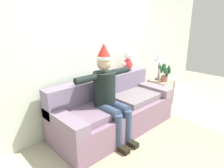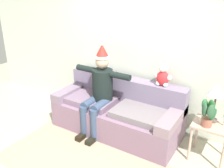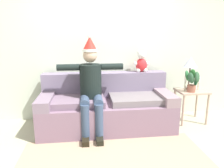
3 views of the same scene
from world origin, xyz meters
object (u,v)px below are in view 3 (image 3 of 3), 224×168
person_seated (91,84)px  teddy_bear (142,62)px  couch (107,107)px  side_table (191,96)px  candle_tall (185,81)px  table_lamp (190,64)px  potted_plant (192,80)px  candle_short (199,82)px

person_seated → teddy_bear: bearing=25.6°
couch → person_seated: person_seated is taller
side_table → candle_tall: 0.31m
teddy_bear → person_seated: bearing=-154.4°
table_lamp → candle_tall: (-0.12, -0.10, -0.28)m
teddy_bear → potted_plant: teddy_bear is taller
person_seated → potted_plant: bearing=3.2°
couch → person_seated: bearing=-146.9°
person_seated → potted_plant: size_ratio=3.93×
potted_plant → candle_short: bearing=35.2°
candle_tall → candle_short: candle_tall is taller
teddy_bear → side_table: size_ratio=0.66×
side_table → person_seated: bearing=-173.8°
side_table → table_lamp: size_ratio=1.00×
teddy_bear → candle_tall: teddy_bear is taller
couch → side_table: couch is taller
person_seated → candle_tall: 1.63m
candle_tall → candle_short: (0.28, 0.06, -0.03)m
side_table → couch: bearing=-179.1°
side_table → candle_short: (0.14, 0.04, 0.25)m
side_table → potted_plant: size_ratio=1.48×
couch → person_seated: (-0.26, -0.17, 0.44)m
person_seated → table_lamp: (1.73, 0.28, 0.25)m
teddy_bear → candle_short: size_ratio=1.71×
table_lamp → candle_tall: size_ratio=2.13×
table_lamp → candle_short: 0.35m
potted_plant → side_table: bearing=60.3°
candle_tall → teddy_bear: bearing=159.7°
side_table → table_lamp: 0.57m
teddy_bear → candle_short: bearing=-11.6°
teddy_bear → table_lamp: (0.83, -0.16, -0.02)m
couch → potted_plant: bearing=-2.9°
person_seated → side_table: bearing=6.2°
couch → candle_tall: (1.36, 0.00, 0.41)m
potted_plant → teddy_bear: bearing=156.8°
side_table → candle_tall: size_ratio=2.12×
teddy_bear → candle_short: (0.99, -0.20, -0.33)m
person_seated → candle_short: bearing=7.0°
table_lamp → person_seated: bearing=-170.9°
couch → candle_short: 1.68m
teddy_bear → table_lamp: teddy_bear is taller
couch → person_seated: 0.53m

